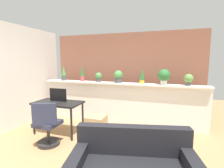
{
  "coord_description": "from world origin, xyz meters",
  "views": [
    {
      "loc": [
        1.23,
        -2.31,
        1.69
      ],
      "look_at": [
        0.03,
        1.29,
        1.18
      ],
      "focal_mm": 27.09,
      "sensor_mm": 36.0,
      "label": 1
    }
  ],
  "objects": [
    {
      "name": "potted_plant_3",
      "position": [
        -0.01,
        1.96,
        1.29
      ],
      "size": [
        0.23,
        0.23,
        0.32
      ],
      "color": "#4C4C51",
      "rests_on": "plant_shelf"
    },
    {
      "name": "potted_plant_6",
      "position": [
        1.69,
        1.97,
        1.28
      ],
      "size": [
        0.2,
        0.2,
        0.27
      ],
      "color": "#4C4C51",
      "rests_on": "plant_shelf"
    },
    {
      "name": "tv_monitor",
      "position": [
        -1.22,
        1.0,
        0.9
      ],
      "size": [
        0.44,
        0.04,
        0.3
      ],
      "primitive_type": "cube",
      "color": "black",
      "rests_on": "desk"
    },
    {
      "name": "potted_plant_0",
      "position": [
        -1.7,
        1.97,
        1.31
      ],
      "size": [
        0.13,
        0.13,
        0.43
      ],
      "color": "#4C4C51",
      "rests_on": "plant_shelf"
    },
    {
      "name": "potted_plant_2",
      "position": [
        -0.58,
        1.95,
        1.26
      ],
      "size": [
        0.18,
        0.18,
        0.26
      ],
      "color": "#4C4C51",
      "rests_on": "plant_shelf"
    },
    {
      "name": "potted_plant_1",
      "position": [
        -1.11,
        2.0,
        1.33
      ],
      "size": [
        0.12,
        0.12,
        0.43
      ],
      "color": "#B7474C",
      "rests_on": "plant_shelf"
    },
    {
      "name": "divider_wall",
      "position": [
        0.0,
        2.0,
        0.54
      ],
      "size": [
        4.41,
        0.16,
        1.08
      ],
      "primitive_type": "cube",
      "color": "white",
      "rests_on": "ground"
    },
    {
      "name": "side_cube_shelf",
      "position": [
        -0.22,
        0.95,
        0.25
      ],
      "size": [
        0.4,
        0.41,
        0.5
      ],
      "color": "tan",
      "rests_on": "ground"
    },
    {
      "name": "potted_plant_4",
      "position": [
        0.61,
        1.98,
        1.3
      ],
      "size": [
        0.12,
        0.12,
        0.4
      ],
      "color": "gold",
      "rests_on": "plant_shelf"
    },
    {
      "name": "ground_plane",
      "position": [
        0.0,
        0.0,
        0.0
      ],
      "size": [
        12.0,
        12.0,
        0.0
      ],
      "primitive_type": "plane",
      "color": "tan"
    },
    {
      "name": "potted_plant_5",
      "position": [
        1.14,
        1.96,
        1.33
      ],
      "size": [
        0.3,
        0.3,
        0.38
      ],
      "color": "silver",
      "rests_on": "plant_shelf"
    },
    {
      "name": "desk",
      "position": [
        -1.17,
        0.92,
        0.67
      ],
      "size": [
        1.1,
        0.6,
        0.75
      ],
      "color": "black",
      "rests_on": "ground"
    },
    {
      "name": "brick_wall_behind",
      "position": [
        0.0,
        2.6,
        1.25
      ],
      "size": [
        4.41,
        0.1,
        2.5
      ],
      "primitive_type": "cube",
      "color": "#935B47",
      "rests_on": "ground"
    },
    {
      "name": "office_chair",
      "position": [
        -1.0,
        0.32,
        0.39
      ],
      "size": [
        0.51,
        0.52,
        0.91
      ],
      "color": "#262628",
      "rests_on": "ground"
    },
    {
      "name": "plant_shelf",
      "position": [
        0.0,
        1.96,
        1.1
      ],
      "size": [
        4.41,
        0.29,
        0.04
      ],
      "primitive_type": "cube",
      "color": "white",
      "rests_on": "divider_wall"
    }
  ]
}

